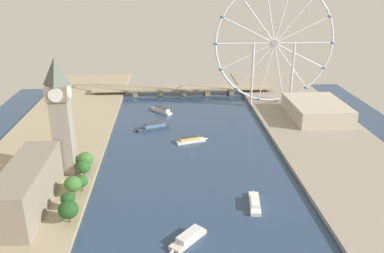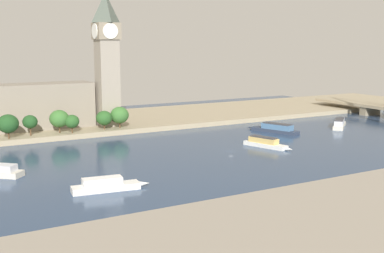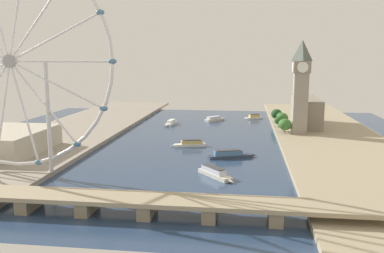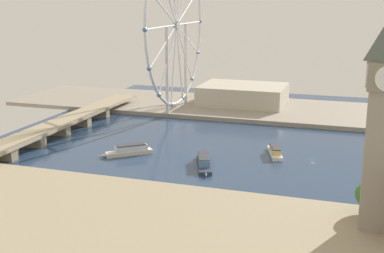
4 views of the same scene
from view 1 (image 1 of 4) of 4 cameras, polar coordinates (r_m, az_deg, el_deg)
ground_plane at (r=319.42m, az=0.02°, el=-3.82°), size 400.69×400.69×0.00m
riverbank_left at (r=332.85m, az=-20.26°, el=-3.86°), size 90.00×520.00×3.00m
riverbank_right at (r=345.08m, az=19.54°, el=-2.88°), size 90.00×520.00×3.00m
clock_tower at (r=281.78m, az=-18.25°, el=1.56°), size 15.32×15.32×81.70m
parliament_block at (r=256.84m, az=-22.48°, el=-8.00°), size 22.00×74.59×27.26m
tree_row_embankment at (r=265.74m, az=-16.14°, el=-7.56°), size 14.77×76.77×13.43m
ferris_wheel at (r=424.01m, az=11.73°, el=11.51°), size 126.26×3.20×126.56m
riverside_hall at (r=405.37m, az=17.41°, el=2.32°), size 50.68×68.21×15.50m
river_bridge at (r=472.95m, az=-1.22°, el=5.34°), size 212.69×17.97×8.36m
tour_boat_0 at (r=253.75m, az=8.97°, el=-10.67°), size 9.69×29.94×5.13m
tour_boat_1 at (r=338.36m, az=-0.19°, el=-1.92°), size 29.05×12.77×5.49m
tour_boat_2 at (r=221.17m, az=-0.58°, el=-15.69°), size 22.47×23.90×5.04m
tour_boat_3 at (r=413.04m, az=-4.40°, el=2.38°), size 23.54×26.94×5.88m
tour_boat_5 at (r=368.67m, az=-5.53°, el=-0.02°), size 35.41×16.87×5.72m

